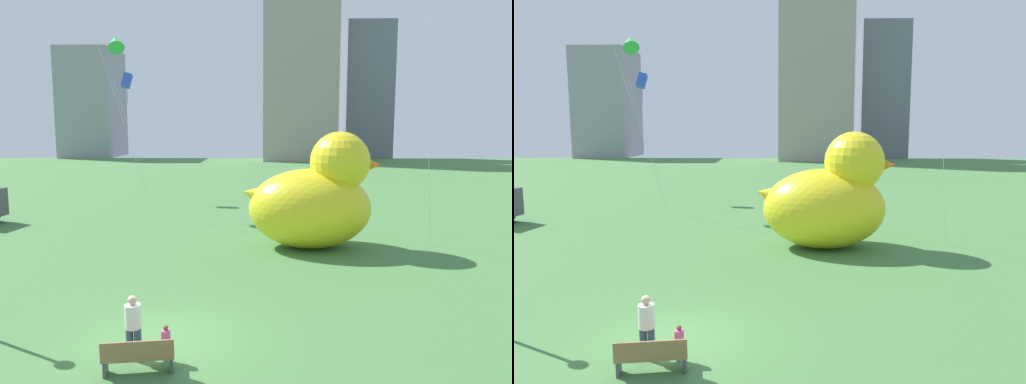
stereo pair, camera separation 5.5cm
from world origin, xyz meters
TOP-DOWN VIEW (x-y plane):
  - ground_plane at (0.00, 0.00)m, footprint 140.00×140.00m
  - park_bench at (-0.12, -1.93)m, footprint 1.79×0.72m
  - person_adult at (-0.44, -1.12)m, footprint 0.42×0.42m
  - person_child at (0.42, -1.25)m, footprint 0.24×0.24m
  - giant_inflatable_duck at (5.29, 10.44)m, footprint 6.82×4.37m
  - city_skyline at (-0.85, 70.09)m, footprint 56.45×17.28m
  - kite_green at (-7.24, 20.59)m, footprint 3.10×3.22m
  - kite_blue at (-8.08, 25.93)m, footprint 2.26×2.17m

SIDE VIEW (x-z plane):
  - ground_plane at x=0.00m, z-range 0.00..0.00m
  - park_bench at x=-0.12m, z-range 0.03..0.93m
  - person_child at x=0.42m, z-range 0.05..1.02m
  - person_adult at x=-0.44m, z-range 0.09..1.78m
  - giant_inflatable_duck at x=5.29m, z-range -0.42..5.23m
  - kite_blue at x=-8.08m, z-range 4.27..14.24m
  - kite_green at x=-7.24m, z-range 5.27..17.43m
  - city_skyline at x=-0.85m, z-range -2.88..28.62m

